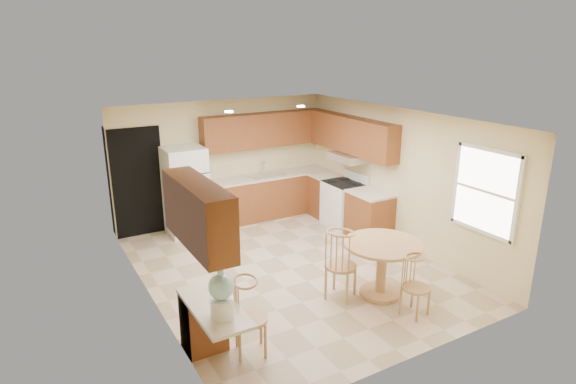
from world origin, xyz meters
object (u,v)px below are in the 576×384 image
chair_desk (253,313)px  dining_table (382,261)px  refrigerator (186,191)px  stove (344,203)px  water_crock (222,295)px  chair_table_b (421,283)px  chair_table_a (345,260)px

chair_desk → dining_table: bearing=116.6°
refrigerator → dining_table: refrigerator is taller
stove → water_crock: (-3.92, -3.13, 0.56)m
chair_table_b → water_crock: size_ratio=1.47×
refrigerator → chair_table_a: size_ratio=1.64×
stove → chair_desk: 4.57m
dining_table → chair_table_a: bearing=164.7°
chair_desk → chair_table_b: bearing=98.5°
refrigerator → chair_desk: bearing=-98.2°
refrigerator → chair_table_b: bearing=-69.3°
stove → water_crock: water_crock is taller
chair_table_b → water_crock: (-2.76, 0.18, 0.51)m
refrigerator → water_crock: 4.48m
stove → refrigerator: bearing=157.0°
stove → chair_desk: bearing=-139.6°
chair_table_b → stove: bearing=-121.0°
stove → chair_desk: stove is taller
chair_table_b → chair_desk: chair_desk is taller
chair_table_a → chair_table_b: chair_table_a is taller
stove → chair_table_a: 3.00m
stove → dining_table: stove is taller
dining_table → chair_desk: (-2.26, -0.38, 0.04)m
refrigerator → water_crock: (-1.05, -4.35, 0.18)m
chair_table_a → chair_desk: 1.79m
chair_table_a → water_crock: size_ratio=1.79×
chair_table_a → stove: bearing=111.4°
chair_table_b → chair_desk: size_ratio=0.89×
refrigerator → stove: (2.88, -1.22, -0.38)m
chair_table_b → chair_desk: bearing=-20.2°
stove → water_crock: bearing=-141.4°
chair_desk → refrigerator: bearing=-171.1°
dining_table → chair_table_a: (-0.55, 0.15, 0.09)m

